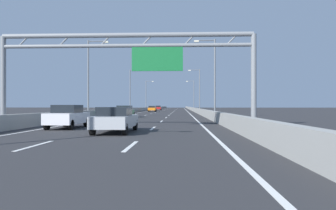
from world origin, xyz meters
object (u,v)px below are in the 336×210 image
object	(u,v)px
streetlamp_left_distant	(147,93)
streetlamp_right_distant	(193,93)
streetlamp_left_far	(131,88)
silver_car	(116,119)
streetlamp_right_far	(198,88)
white_car	(68,116)
orange_car	(152,109)
red_car	(158,108)
streetlamp_right_mid	(213,73)
streetlamp_left_mid	(90,74)
sign_gantry	(130,55)
green_car	(125,111)

from	to	relation	value
streetlamp_left_distant	streetlamp_right_distant	size ratio (longest dim) A/B	1.00
streetlamp_left_far	silver_car	bearing A→B (deg)	-81.75
streetlamp_left_far	streetlamp_right_far	bearing A→B (deg)	0.00
white_car	orange_car	world-z (taller)	white_car
red_car	streetlamp_right_mid	bearing A→B (deg)	-80.04
streetlamp_left_mid	streetlamp_right_distant	size ratio (longest dim) A/B	1.00
streetlamp_left_far	streetlamp_right_distant	size ratio (longest dim) A/B	1.00
streetlamp_left_mid	streetlamp_right_far	size ratio (longest dim) A/B	1.00
streetlamp_left_distant	white_car	world-z (taller)	streetlamp_left_distant
streetlamp_right_mid	orange_car	bearing A→B (deg)	105.55
streetlamp_left_mid	red_car	size ratio (longest dim) A/B	2.20
red_car	streetlamp_left_mid	bearing A→B (deg)	-93.23
streetlamp_right_far	orange_car	size ratio (longest dim) A/B	2.28
sign_gantry	orange_car	world-z (taller)	sign_gantry
red_car	orange_car	bearing A→B (deg)	-89.30
streetlamp_left_distant	streetlamp_right_distant	xyz separation A→B (m)	(14.93, 0.00, 0.00)
green_car	silver_car	distance (m)	21.97
green_car	silver_car	xyz separation A→B (m)	(3.47, -21.69, -0.04)
streetlamp_right_far	green_car	size ratio (longest dim) A/B	2.09
green_car	orange_car	world-z (taller)	green_car
streetlamp_left_distant	silver_car	size ratio (longest dim) A/B	2.06
streetlamp_right_mid	streetlamp_left_distant	bearing A→B (deg)	103.48
streetlamp_right_mid	streetlamp_left_far	world-z (taller)	same
streetlamp_left_mid	streetlamp_left_far	xyz separation A→B (m)	(0.00, 31.15, 0.00)
orange_car	sign_gantry	bearing A→B (deg)	-86.16
sign_gantry	red_car	xyz separation A→B (m)	(-4.10, 81.32, -4.12)
sign_gantry	streetlamp_right_mid	size ratio (longest dim) A/B	1.81
sign_gantry	silver_car	world-z (taller)	sign_gantry
streetlamp_left_far	streetlamp_left_distant	size ratio (longest dim) A/B	1.00
streetlamp_left_mid	red_car	distance (m)	64.62
sign_gantry	orange_car	size ratio (longest dim) A/B	4.12
white_car	streetlamp_left_mid	bearing A→B (deg)	101.84
sign_gantry	silver_car	distance (m)	5.36
sign_gantry	green_car	size ratio (longest dim) A/B	3.78
streetlamp_left_mid	streetlamp_right_mid	world-z (taller)	same
sign_gantry	streetlamp_left_distant	distance (m)	79.66
streetlamp_left_far	red_car	world-z (taller)	streetlamp_left_far
sign_gantry	streetlamp_left_distant	size ratio (longest dim) A/B	1.81
streetlamp_left_mid	orange_car	distance (m)	39.99
streetlamp_left_mid	red_car	world-z (taller)	streetlamp_left_mid
streetlamp_left_distant	white_car	bearing A→B (deg)	-87.39
streetlamp_left_mid	silver_car	xyz separation A→B (m)	(7.47, -20.36, -4.67)
streetlamp_left_far	streetlamp_right_far	world-z (taller)	same
streetlamp_right_distant	white_car	bearing A→B (deg)	-98.09
streetlamp_left_far	streetlamp_right_distant	distance (m)	34.55
sign_gantry	streetlamp_left_mid	world-z (taller)	streetlamp_left_mid
streetlamp_left_mid	streetlamp_right_mid	bearing A→B (deg)	0.00
streetlamp_left_far	white_car	distance (m)	48.79
streetlamp_left_far	orange_car	size ratio (longest dim) A/B	2.28
sign_gantry	orange_car	distance (m)	56.77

